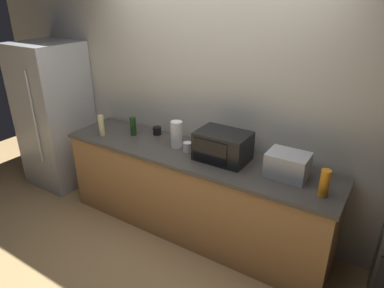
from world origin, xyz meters
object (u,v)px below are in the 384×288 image
at_px(bottle_wine, 133,126).
at_px(toaster_oven, 288,165).
at_px(paper_towel_roll, 177,134).
at_px(bottle_hand_soap, 101,126).
at_px(microwave, 223,146).
at_px(refrigerator, 55,116).
at_px(mug_white, 188,147).
at_px(mug_black, 157,131).
at_px(bottle_dish_soap, 324,183).

bearing_deg(bottle_wine, toaster_oven, 0.23).
height_order(paper_towel_roll, bottle_wine, paper_towel_roll).
relative_size(paper_towel_roll, bottle_hand_soap, 1.19).
bearing_deg(microwave, paper_towel_roll, 179.76).
xyz_separation_m(refrigerator, bottle_hand_soap, (0.98, -0.14, 0.11)).
distance_m(paper_towel_roll, bottle_hand_soap, 0.88).
xyz_separation_m(refrigerator, paper_towel_roll, (1.84, 0.05, 0.13)).
bearing_deg(paper_towel_roll, mug_white, -11.43).
bearing_deg(toaster_oven, microwave, -178.85).
distance_m(microwave, mug_black, 0.91).
relative_size(microwave, bottle_hand_soap, 2.12).
xyz_separation_m(paper_towel_roll, bottle_dish_soap, (1.46, -0.14, -0.03)).
xyz_separation_m(bottle_hand_soap, mug_black, (0.49, 0.34, -0.07)).
distance_m(refrigerator, toaster_oven, 2.97).
height_order(refrigerator, bottle_wine, refrigerator).
bearing_deg(refrigerator, microwave, 1.17).
relative_size(refrigerator, bottle_hand_soap, 7.95).
bearing_deg(bottle_wine, bottle_dish_soap, -4.01).
distance_m(bottle_wine, bottle_dish_soap, 2.04).
relative_size(bottle_wine, mug_black, 2.21).
xyz_separation_m(refrigerator, toaster_oven, (2.96, 0.06, 0.10)).
height_order(microwave, bottle_dish_soap, microwave).
height_order(bottle_hand_soap, mug_black, bottle_hand_soap).
bearing_deg(refrigerator, toaster_oven, 1.16).
height_order(bottle_wine, mug_white, bottle_wine).
distance_m(bottle_dish_soap, mug_black, 1.86).
xyz_separation_m(refrigerator, mug_white, (1.99, 0.02, 0.05)).
relative_size(bottle_wine, bottle_hand_soap, 0.89).
xyz_separation_m(bottle_hand_soap, mug_white, (1.01, 0.16, -0.07)).
distance_m(paper_towel_roll, bottle_wine, 0.58).
bearing_deg(bottle_hand_soap, toaster_oven, 5.69).
xyz_separation_m(microwave, paper_towel_roll, (-0.52, 0.00, 0.00)).
distance_m(bottle_hand_soap, bottle_dish_soap, 2.32).
xyz_separation_m(toaster_oven, paper_towel_roll, (-1.13, -0.01, 0.03)).
height_order(bottle_dish_soap, mug_white, bottle_dish_soap).
distance_m(paper_towel_roll, bottle_dish_soap, 1.47).
bearing_deg(mug_white, paper_towel_roll, 168.57).
distance_m(bottle_wine, mug_black, 0.26).
height_order(refrigerator, paper_towel_roll, refrigerator).
height_order(refrigerator, mug_black, refrigerator).
height_order(bottle_wine, bottle_hand_soap, bottle_hand_soap).
bearing_deg(bottle_wine, bottle_hand_soap, -145.79).
relative_size(microwave, bottle_wine, 2.37).
bearing_deg(bottle_wine, mug_black, 36.19).
xyz_separation_m(microwave, toaster_oven, (0.61, 0.01, -0.03)).
bearing_deg(bottle_dish_soap, bottle_wine, 175.99).
relative_size(refrigerator, toaster_oven, 5.29).
relative_size(toaster_oven, bottle_hand_soap, 1.50).
xyz_separation_m(paper_towel_roll, mug_white, (0.15, -0.03, -0.09)).
bearing_deg(bottle_dish_soap, paper_towel_roll, 174.54).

